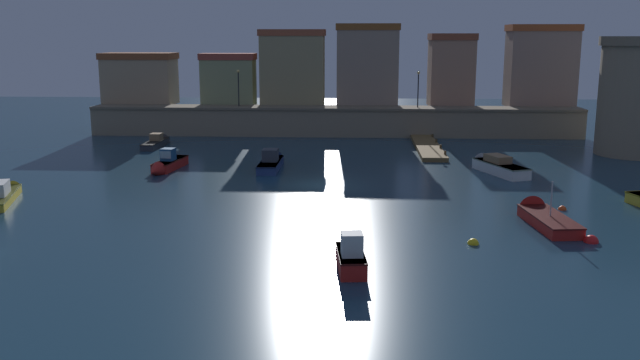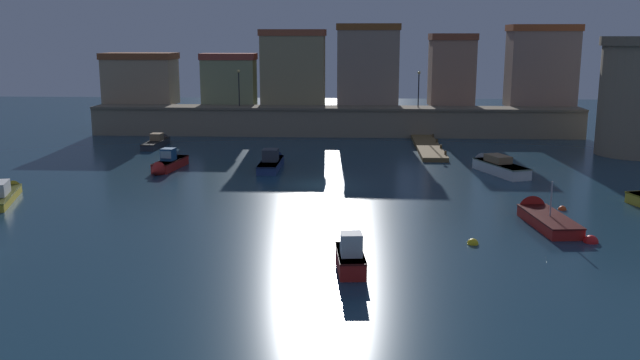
# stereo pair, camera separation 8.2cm
# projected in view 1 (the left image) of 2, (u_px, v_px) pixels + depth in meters

# --- Properties ---
(ground_plane) EXTENTS (141.47, 141.47, 0.00)m
(ground_plane) POSITION_uv_depth(u_px,v_px,m) (321.00, 185.00, 49.01)
(ground_plane) COLOR #19384C
(quay_wall) EXTENTS (51.72, 3.67, 3.06)m
(quay_wall) POSITION_uv_depth(u_px,v_px,m) (334.00, 121.00, 73.38)
(quay_wall) COLOR gray
(quay_wall) RESTS_ON ground
(old_town_backdrop) EXTENTS (52.01, 4.94, 8.92)m
(old_town_backdrop) POSITION_uv_depth(u_px,v_px,m) (354.00, 70.00, 75.77)
(old_town_backdrop) COLOR tan
(old_town_backdrop) RESTS_ON ground
(fortress_tower) EXTENTS (7.37, 7.37, 10.39)m
(fortress_tower) POSITION_uv_depth(u_px,v_px,m) (639.00, 96.00, 60.62)
(fortress_tower) COLOR gray
(fortress_tower) RESTS_ON ground
(pier_dock) EXTENTS (2.21, 14.01, 0.70)m
(pier_dock) POSITION_uv_depth(u_px,v_px,m) (428.00, 147.00, 64.66)
(pier_dock) COLOR brown
(pier_dock) RESTS_ON ground
(quay_lamp_0) EXTENTS (0.32, 0.32, 3.87)m
(quay_lamp_0) POSITION_uv_depth(u_px,v_px,m) (238.00, 82.00, 73.13)
(quay_lamp_0) COLOR black
(quay_lamp_0) RESTS_ON quay_wall
(quay_lamp_1) EXTENTS (0.32, 0.32, 3.77)m
(quay_lamp_1) POSITION_uv_depth(u_px,v_px,m) (418.00, 84.00, 72.08)
(quay_lamp_1) COLOR black
(quay_lamp_1) RESTS_ON quay_wall
(moored_boat_1) EXTENTS (1.57, 4.30, 1.99)m
(moored_boat_1) POSITION_uv_depth(u_px,v_px,m) (350.00, 255.00, 31.45)
(moored_boat_1) COLOR red
(moored_boat_1) RESTS_ON ground
(moored_boat_2) EXTENTS (2.00, 6.04, 1.93)m
(moored_boat_2) POSITION_uv_depth(u_px,v_px,m) (166.00, 164.00, 54.22)
(moored_boat_2) COLOR red
(moored_boat_2) RESTS_ON ground
(moored_boat_3) EXTENTS (1.54, 7.00, 1.99)m
(moored_boat_3) POSITION_uv_depth(u_px,v_px,m) (272.00, 161.00, 55.78)
(moored_boat_3) COLOR navy
(moored_boat_3) RESTS_ON ground
(moored_boat_4) EXTENTS (1.36, 6.77, 1.54)m
(moored_boat_4) POSITION_uv_depth(u_px,v_px,m) (158.00, 142.00, 66.73)
(moored_boat_4) COLOR #333338
(moored_boat_4) RESTS_ON ground
(moored_boat_6) EXTENTS (2.51, 6.94, 3.12)m
(moored_boat_6) POSITION_uv_depth(u_px,v_px,m) (541.00, 215.00, 39.30)
(moored_boat_6) COLOR red
(moored_boat_6) RESTS_ON ground
(moored_boat_7) EXTENTS (4.07, 7.22, 1.74)m
(moored_boat_7) POSITION_uv_depth(u_px,v_px,m) (494.00, 165.00, 53.71)
(moored_boat_7) COLOR white
(moored_boat_7) RESTS_ON ground
(moored_boat_8) EXTENTS (3.14, 7.32, 1.62)m
(moored_boat_8) POSITION_uv_depth(u_px,v_px,m) (6.00, 193.00, 44.62)
(moored_boat_8) COLOR gold
(moored_boat_8) RESTS_ON ground
(mooring_buoy_0) EXTENTS (0.50, 0.50, 0.50)m
(mooring_buoy_0) POSITION_uv_depth(u_px,v_px,m) (562.00, 210.00, 42.03)
(mooring_buoy_0) COLOR #EA4C19
(mooring_buoy_0) RESTS_ON ground
(mooring_buoy_1) EXTENTS (0.58, 0.58, 0.58)m
(mooring_buoy_1) POSITION_uv_depth(u_px,v_px,m) (473.00, 244.00, 35.07)
(mooring_buoy_1) COLOR yellow
(mooring_buoy_1) RESTS_ON ground
(mooring_buoy_2) EXTENTS (0.75, 0.75, 0.75)m
(mooring_buoy_2) POSITION_uv_depth(u_px,v_px,m) (591.00, 242.00, 35.38)
(mooring_buoy_2) COLOR red
(mooring_buoy_2) RESTS_ON ground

